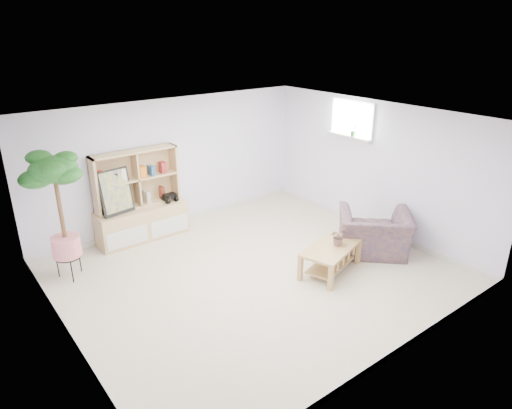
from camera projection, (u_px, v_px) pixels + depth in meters
floor at (254, 274)px, 7.08m from camera, size 5.50×5.00×0.01m
ceiling at (254, 120)px, 6.19m from camera, size 5.50×5.00×0.01m
walls at (254, 202)px, 6.64m from camera, size 5.51×5.01×2.40m
baseboard at (254, 271)px, 7.06m from camera, size 5.50×5.00×0.10m
window at (353, 119)px, 8.33m from camera, size 0.10×0.98×0.68m
window_sill at (349, 136)px, 8.42m from camera, size 0.14×1.00×0.04m
storage_unit at (140, 196)px, 7.98m from camera, size 1.61×0.54×1.61m
poster at (116, 192)px, 7.63m from camera, size 0.58×0.22×0.78m
toy_truck at (170, 197)px, 8.27m from camera, size 0.34×0.25×0.17m
coffee_table at (330, 259)px, 7.08m from camera, size 1.18×0.87×0.43m
table_plant at (338, 237)px, 7.01m from camera, size 0.33×0.31×0.28m
floor_tree at (62, 217)px, 6.64m from camera, size 0.95×0.95×1.99m
armchair at (374, 230)px, 7.58m from camera, size 1.49×1.49×0.84m
sill_plant at (353, 130)px, 8.30m from camera, size 0.14×0.12×0.21m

